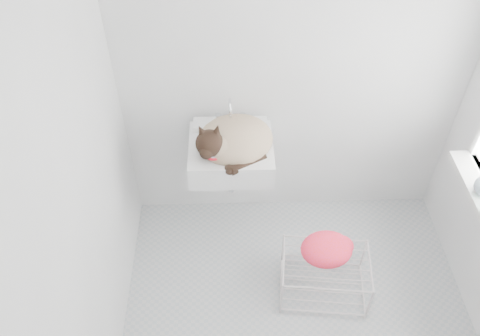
{
  "coord_description": "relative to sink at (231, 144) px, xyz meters",
  "views": [
    {
      "loc": [
        -0.41,
        -1.53,
        2.9
      ],
      "look_at": [
        -0.35,
        0.5,
        0.88
      ],
      "focal_mm": 37.0,
      "sensor_mm": 36.0,
      "label": 1
    }
  ],
  "objects": [
    {
      "name": "floor",
      "position": [
        0.4,
        -0.74,
        -0.85
      ],
      "size": [
        2.2,
        2.0,
        0.02
      ],
      "primitive_type": "cube",
      "color": "#A0A8AD",
      "rests_on": "ground"
    },
    {
      "name": "back_wall",
      "position": [
        0.4,
        0.26,
        0.4
      ],
      "size": [
        2.2,
        0.02,
        2.5
      ],
      "primitive_type": "cube",
      "color": "white",
      "rests_on": "ground"
    },
    {
      "name": "left_wall",
      "position": [
        -0.7,
        -0.74,
        0.4
      ],
      "size": [
        0.02,
        2.0,
        2.5
      ],
      "primitive_type": "cube",
      "color": "white",
      "rests_on": "ground"
    },
    {
      "name": "sink",
      "position": [
        0.0,
        0.0,
        0.0
      ],
      "size": [
        0.52,
        0.46,
        0.21
      ],
      "primitive_type": "cube",
      "color": "white",
      "rests_on": "back_wall"
    },
    {
      "name": "faucet",
      "position": [
        0.0,
        0.18,
        0.14
      ],
      "size": [
        0.19,
        0.13,
        0.19
      ],
      "primitive_type": null,
      "color": "silver",
      "rests_on": "sink"
    },
    {
      "name": "cat",
      "position": [
        0.01,
        -0.02,
        0.04
      ],
      "size": [
        0.54,
        0.48,
        0.31
      ],
      "rotation": [
        0.0,
        0.0,
        0.24
      ],
      "color": "tan",
      "rests_on": "sink"
    },
    {
      "name": "wire_rack",
      "position": [
        0.58,
        -0.52,
        -0.7
      ],
      "size": [
        0.58,
        0.43,
        0.32
      ],
      "primitive_type": "cube",
      "rotation": [
        0.0,
        0.0,
        -0.11
      ],
      "color": "silver",
      "rests_on": "floor"
    },
    {
      "name": "towel",
      "position": [
        0.58,
        -0.48,
        -0.5
      ],
      "size": [
        0.35,
        0.27,
        0.14
      ],
      "primitive_type": "ellipsoid",
      "rotation": [
        0.0,
        0.0,
        0.12
      ],
      "color": "#FF2B00",
      "rests_on": "wire_rack"
    }
  ]
}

